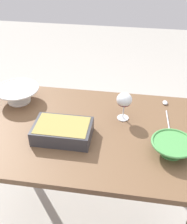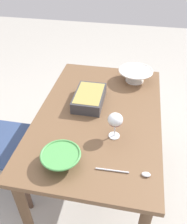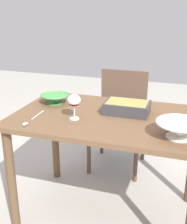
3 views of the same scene
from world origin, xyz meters
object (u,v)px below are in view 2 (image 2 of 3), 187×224
at_px(dining_table, 99,126).
at_px(casserole_dish, 89,97).
at_px(small_bowl, 135,75).
at_px(wine_glass, 115,121).
at_px(mixing_bowl, 61,158).
at_px(serving_spoon, 134,173).

height_order(dining_table, casserole_dish, casserole_dish).
height_order(dining_table, small_bowl, small_bowl).
xyz_separation_m(dining_table, casserole_dish, (0.10, 0.08, 0.16)).
relative_size(wine_glass, mixing_bowl, 0.79).
bearing_deg(dining_table, small_bowl, -24.34).
bearing_deg(dining_table, wine_glass, -147.76).
bearing_deg(wine_glass, casserole_dish, 35.18).
bearing_deg(small_bowl, dining_table, 155.66).
bearing_deg(mixing_bowl, small_bowl, -19.88).
height_order(wine_glass, mixing_bowl, wine_glass).
bearing_deg(mixing_bowl, dining_table, -15.07).
xyz_separation_m(wine_glass, mixing_bowl, (-0.25, 0.24, -0.08)).
bearing_deg(casserole_dish, mixing_bowl, 176.38).
relative_size(dining_table, mixing_bowl, 6.04).
distance_m(wine_glass, small_bowl, 0.65).
bearing_deg(serving_spoon, wine_glass, 27.29).
distance_m(casserole_dish, serving_spoon, 0.63).
bearing_deg(small_bowl, serving_spoon, -177.03).
bearing_deg(wine_glass, mixing_bowl, 135.69).
height_order(wine_glass, casserole_dish, wine_glass).
distance_m(casserole_dish, small_bowl, 0.45).
xyz_separation_m(wine_glass, casserole_dish, (0.29, 0.21, -0.07)).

